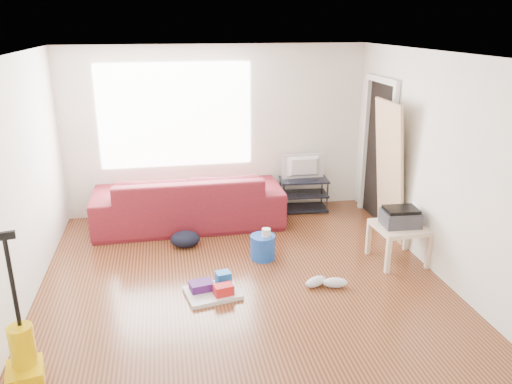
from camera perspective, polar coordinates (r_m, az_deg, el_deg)
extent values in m
cube|color=#3F240F|center=(5.64, -1.27, -10.91)|extent=(4.50, 5.00, 0.01)
cube|color=silver|center=(4.89, -1.49, 15.35)|extent=(4.50, 5.00, 0.01)
cube|color=silver|center=(7.53, -4.48, 6.99)|extent=(4.50, 0.01, 2.50)
cube|color=silver|center=(2.91, 6.86, -13.69)|extent=(4.50, 0.01, 2.50)
cube|color=silver|center=(5.28, -26.24, -0.23)|extent=(0.01, 5.00, 2.50)
cube|color=silver|center=(5.91, 20.73, 2.42)|extent=(0.01, 5.00, 2.50)
cube|color=white|center=(7.42, -9.17, 8.60)|extent=(2.20, 0.01, 1.50)
cube|color=white|center=(7.01, 15.07, 3.37)|extent=(0.06, 0.08, 2.00)
cube|color=white|center=(7.80, 12.29, 5.15)|extent=(0.06, 0.08, 2.00)
cube|color=white|center=(7.22, 14.26, 12.32)|extent=(0.06, 0.98, 0.08)
cube|color=black|center=(7.41, 13.85, 4.32)|extent=(0.01, 0.86, 1.98)
imported|color=maroon|center=(7.34, -7.56, -3.68)|extent=(2.65, 1.04, 0.77)
cube|color=black|center=(7.85, 5.38, -1.81)|extent=(0.76, 0.47, 0.03)
cube|color=black|center=(7.77, 5.43, -0.22)|extent=(0.76, 0.47, 0.03)
cube|color=black|center=(7.70, 5.48, 1.39)|extent=(0.76, 0.47, 0.03)
cylinder|color=black|center=(7.55, 3.19, -0.83)|extent=(0.03, 0.03, 0.50)
cylinder|color=black|center=(7.88, 2.78, 0.05)|extent=(0.03, 0.03, 0.50)
cylinder|color=black|center=(7.68, 8.14, -0.64)|extent=(0.03, 0.03, 0.50)
cylinder|color=black|center=(8.01, 7.53, 0.22)|extent=(0.03, 0.03, 0.50)
imported|color=black|center=(7.64, 5.53, 2.84)|extent=(0.66, 0.09, 0.38)
cube|color=beige|center=(6.28, 16.07, -3.90)|extent=(0.60, 0.60, 0.05)
cube|color=beige|center=(6.05, 14.85, -7.15)|extent=(0.05, 0.05, 0.42)
cube|color=beige|center=(6.47, 12.74, -5.20)|extent=(0.05, 0.05, 0.42)
cube|color=beige|center=(6.30, 19.11, -6.51)|extent=(0.05, 0.05, 0.42)
cube|color=beige|center=(6.71, 16.80, -4.69)|extent=(0.05, 0.05, 0.42)
cube|color=#323138|center=(6.24, 16.17, -2.91)|extent=(0.44, 0.35, 0.18)
cube|color=black|center=(6.20, 16.26, -1.95)|extent=(0.40, 0.31, 0.04)
cylinder|color=#1847A7|center=(6.28, 0.77, -7.57)|extent=(0.37, 0.37, 0.31)
cylinder|color=silver|center=(6.18, 1.16, -5.95)|extent=(0.11, 0.11, 0.10)
cube|color=silver|center=(5.52, -5.00, -11.41)|extent=(0.63, 0.55, 0.04)
cube|color=red|center=(5.42, -3.73, -11.07)|extent=(0.22, 0.17, 0.11)
cube|color=#3E135B|center=(5.53, -6.25, -10.60)|extent=(0.28, 0.22, 0.09)
cube|color=#1856AD|center=(5.58, -3.76, -9.83)|extent=(0.18, 0.16, 0.16)
ellipsoid|color=black|center=(6.65, -8.05, -6.18)|extent=(0.38, 0.31, 0.21)
ellipsoid|color=silver|center=(5.68, 6.85, -10.14)|extent=(0.30, 0.22, 0.11)
ellipsoid|color=silver|center=(5.69, 9.04, -10.20)|extent=(0.30, 0.17, 0.11)
cube|color=#DEAC00|center=(4.69, -24.83, -18.57)|extent=(0.34, 0.37, 0.18)
cylinder|color=#DEAC00|center=(4.58, -25.16, -15.58)|extent=(0.20, 0.20, 0.35)
cylinder|color=black|center=(4.33, -26.08, -9.37)|extent=(0.04, 0.04, 0.74)
cube|color=black|center=(4.17, -26.87, -4.50)|extent=(0.16, 0.07, 0.06)
cube|color=tan|center=(7.16, 14.37, -4.74)|extent=(0.23, 0.74, 1.85)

